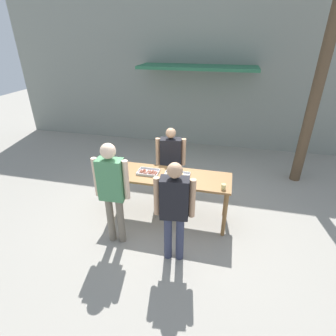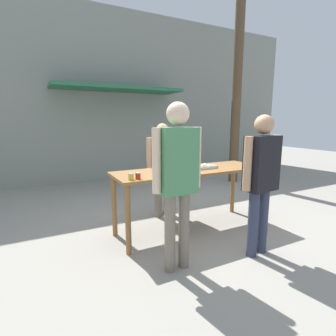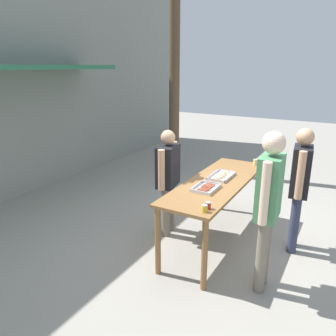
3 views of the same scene
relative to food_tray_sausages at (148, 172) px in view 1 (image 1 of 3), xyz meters
name	(u,v)px [view 1 (image 1 of 3)]	position (x,y,z in m)	size (l,w,h in m)	color
ground_plane	(168,216)	(0.37, -0.01, -0.93)	(24.00, 24.00, 0.00)	gray
building_facade_back	(200,70)	(0.37, 3.97, 1.32)	(12.00, 1.11, 4.50)	gray
serving_table	(168,181)	(0.37, -0.01, -0.13)	(2.27, 0.73, 0.92)	brown
food_tray_sausages	(148,172)	(0.00, 0.00, 0.00)	(0.39, 0.27, 0.04)	silver
food_tray_buns	(177,175)	(0.53, 0.00, 0.01)	(0.45, 0.27, 0.06)	silver
condiment_jar_mustard	(111,174)	(-0.63, -0.26, 0.03)	(0.06, 0.06, 0.08)	gold
condiment_jar_ketchup	(115,174)	(-0.54, -0.26, 0.03)	(0.06, 0.06, 0.08)	#B22319
beer_cup	(223,187)	(1.37, -0.25, 0.03)	(0.08, 0.08, 0.09)	#DBC67A
person_server_behind_table	(171,158)	(0.26, 0.71, -0.01)	(0.61, 0.30, 1.57)	#756B5B
person_customer_holding_hotdog	(112,186)	(-0.33, -0.85, 0.16)	(0.58, 0.24, 1.81)	#756B5B
person_customer_with_cup	(174,205)	(0.70, -1.01, 0.07)	(0.59, 0.28, 1.69)	#333851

